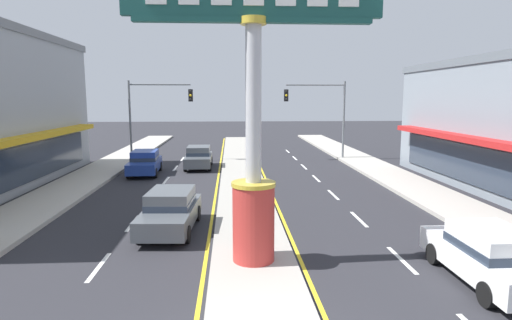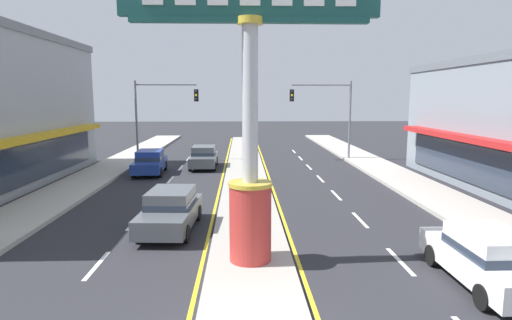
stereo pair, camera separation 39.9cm
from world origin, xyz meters
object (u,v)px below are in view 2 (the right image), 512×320
object	(u,v)px
traffic_light_right_side	(328,106)
sedan_far_right_lane	(488,257)
sedan_near_right_lane	(171,210)
sedan_near_left_lane	(204,157)
traffic_light_left_side	(159,107)
sedan_mid_left_lane	(150,162)
district_sign	(250,122)

from	to	relation	value
traffic_light_right_side	sedan_far_right_lane	xyz separation A→B (m)	(-0.28, -22.62, -3.46)
sedan_near_right_lane	sedan_near_left_lane	size ratio (longest dim) A/B	1.02
traffic_light_left_side	sedan_far_right_lane	size ratio (longest dim) A/B	1.44
traffic_light_right_side	sedan_mid_left_lane	distance (m)	14.32
sedan_near_right_lane	sedan_near_left_lane	bearing A→B (deg)	90.02
traffic_light_left_side	sedan_mid_left_lane	bearing A→B (deg)	-86.90
district_sign	sedan_near_left_lane	distance (m)	18.21
traffic_light_left_side	sedan_near_right_lane	bearing A→B (deg)	-78.21
sedan_mid_left_lane	sedan_near_right_lane	bearing A→B (deg)	-74.57
district_sign	traffic_light_left_side	bearing A→B (deg)	107.53
traffic_light_left_side	sedan_far_right_lane	xyz separation A→B (m)	(12.74, -22.29, -3.46)
sedan_near_right_lane	sedan_far_right_lane	bearing A→B (deg)	-29.12
sedan_near_right_lane	sedan_far_right_lane	distance (m)	10.48
traffic_light_left_side	traffic_light_right_side	xyz separation A→B (m)	(13.02, 0.34, 0.00)
sedan_near_left_lane	traffic_light_right_side	bearing A→B (deg)	19.38
district_sign	sedan_far_right_lane	size ratio (longest dim) A/B	1.95
sedan_near_right_lane	sedan_mid_left_lane	distance (m)	12.43
sedan_far_right_lane	sedan_near_left_lane	size ratio (longest dim) A/B	1.00
district_sign	traffic_light_left_side	world-z (taller)	district_sign
sedan_far_right_lane	traffic_light_left_side	bearing A→B (deg)	119.75
traffic_light_left_side	district_sign	bearing A→B (deg)	-72.47
traffic_light_left_side	traffic_light_right_side	world-z (taller)	same
district_sign	sedan_far_right_lane	world-z (taller)	district_sign
sedan_near_right_lane	sedan_mid_left_lane	size ratio (longest dim) A/B	1.00
traffic_light_right_side	sedan_mid_left_lane	world-z (taller)	traffic_light_right_side
traffic_light_left_side	sedan_near_left_lane	world-z (taller)	traffic_light_left_side
district_sign	traffic_light_right_side	xyz separation A→B (m)	(6.51, 20.96, -0.01)
sedan_far_right_lane	sedan_mid_left_lane	size ratio (longest dim) A/B	0.98
traffic_light_left_side	sedan_mid_left_lane	size ratio (longest dim) A/B	1.41
sedan_far_right_lane	sedan_near_left_lane	xyz separation A→B (m)	(-9.16, 19.30, 0.00)
traffic_light_left_side	sedan_near_left_lane	bearing A→B (deg)	-39.76
traffic_light_left_side	sedan_near_right_lane	size ratio (longest dim) A/B	1.41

